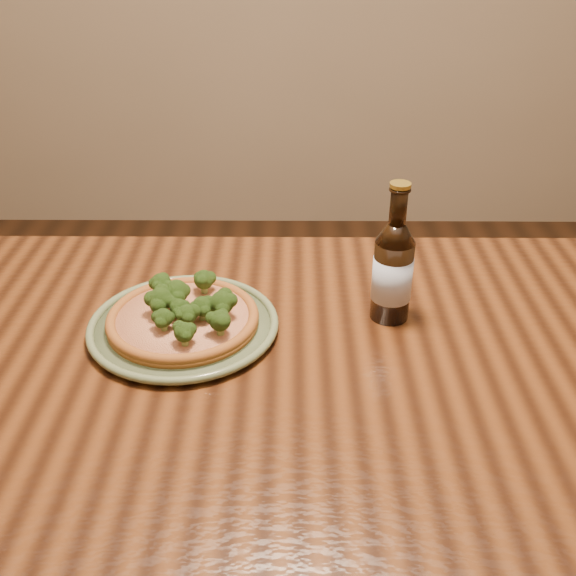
{
  "coord_description": "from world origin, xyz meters",
  "views": [
    {
      "loc": [
        -0.03,
        -0.75,
        1.39
      ],
      "look_at": [
        -0.04,
        0.22,
        0.82
      ],
      "focal_mm": 42.0,
      "sensor_mm": 36.0,
      "label": 1
    }
  ],
  "objects_px": {
    "plate": "(184,325)",
    "pizza": "(184,316)",
    "table": "(311,410)",
    "beer_bottle": "(393,270)"
  },
  "relations": [
    {
      "from": "pizza",
      "to": "table",
      "type": "bearing_deg",
      "value": -23.77
    },
    {
      "from": "table",
      "to": "plate",
      "type": "distance_m",
      "value": 0.26
    },
    {
      "from": "pizza",
      "to": "beer_bottle",
      "type": "height_order",
      "value": "beer_bottle"
    },
    {
      "from": "pizza",
      "to": "beer_bottle",
      "type": "xyz_separation_m",
      "value": [
        0.35,
        0.05,
        0.06
      ]
    },
    {
      "from": "plate",
      "to": "beer_bottle",
      "type": "xyz_separation_m",
      "value": [
        0.35,
        0.05,
        0.08
      ]
    },
    {
      "from": "table",
      "to": "plate",
      "type": "bearing_deg",
      "value": 156.43
    },
    {
      "from": "table",
      "to": "beer_bottle",
      "type": "relative_size",
      "value": 6.48
    },
    {
      "from": "table",
      "to": "beer_bottle",
      "type": "bearing_deg",
      "value": 45.83
    },
    {
      "from": "plate",
      "to": "pizza",
      "type": "bearing_deg",
      "value": 4.27
    },
    {
      "from": "pizza",
      "to": "beer_bottle",
      "type": "bearing_deg",
      "value": 7.67
    }
  ]
}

